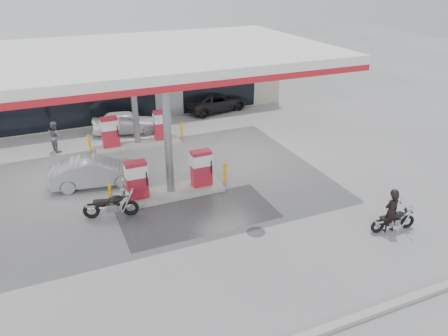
% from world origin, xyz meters
% --- Properties ---
extents(ground, '(90.00, 90.00, 0.00)m').
position_xyz_m(ground, '(0.00, 0.00, 0.00)').
color(ground, gray).
rests_on(ground, ground).
extents(wet_patch, '(6.00, 3.00, 0.00)m').
position_xyz_m(wet_patch, '(0.50, 0.00, 0.00)').
color(wet_patch, '#4C4C4F').
rests_on(wet_patch, ground).
extents(drain_cover, '(0.70, 0.70, 0.01)m').
position_xyz_m(drain_cover, '(2.00, -2.00, 0.00)').
color(drain_cover, '#38383A').
rests_on(drain_cover, ground).
extents(store_building, '(22.00, 8.22, 4.00)m').
position_xyz_m(store_building, '(0.01, 15.94, 2.01)').
color(store_building, '#B6AE99').
rests_on(store_building, ground).
extents(canopy, '(16.00, 10.02, 5.51)m').
position_xyz_m(canopy, '(0.00, 5.00, 5.27)').
color(canopy, silver).
rests_on(canopy, ground).
extents(pump_island_near, '(5.14, 1.30, 1.78)m').
position_xyz_m(pump_island_near, '(0.00, 2.00, 0.71)').
color(pump_island_near, '#9E9E99').
rests_on(pump_island_near, ground).
extents(pump_island_far, '(5.14, 1.30, 1.78)m').
position_xyz_m(pump_island_far, '(0.00, 8.00, 0.71)').
color(pump_island_far, '#9E9E99').
rests_on(pump_island_far, ground).
extents(main_motorcycle, '(1.78, 0.70, 0.92)m').
position_xyz_m(main_motorcycle, '(6.70, -3.88, 0.41)').
color(main_motorcycle, black).
rests_on(main_motorcycle, ground).
extents(biker_main, '(0.61, 0.41, 1.62)m').
position_xyz_m(biker_main, '(6.51, -3.85, 0.81)').
color(biker_main, black).
rests_on(biker_main, ground).
extents(parked_motorcycle, '(2.10, 0.97, 1.09)m').
position_xyz_m(parked_motorcycle, '(-2.61, 1.19, 0.48)').
color(parked_motorcycle, black).
rests_on(parked_motorcycle, ground).
extents(sedan_white, '(4.00, 2.24, 1.29)m').
position_xyz_m(sedan_white, '(-0.15, 10.20, 0.64)').
color(sedan_white, white).
rests_on(sedan_white, ground).
extents(attendant, '(0.83, 0.93, 1.59)m').
position_xyz_m(attendant, '(-4.06, 9.00, 0.80)').
color(attendant, '#57575C').
rests_on(attendant, ground).
extents(hatchback_silver, '(4.01, 1.87, 1.27)m').
position_xyz_m(hatchback_silver, '(-2.76, 4.20, 0.64)').
color(hatchback_silver, '#97989E').
rests_on(hatchback_silver, ground).
extents(parked_car_left, '(4.39, 2.93, 1.18)m').
position_xyz_m(parked_car_left, '(-4.70, 14.00, 0.59)').
color(parked_car_left, navy).
rests_on(parked_car_left, ground).
extents(parked_car_right, '(4.69, 2.86, 1.22)m').
position_xyz_m(parked_car_right, '(6.20, 12.00, 0.61)').
color(parked_car_right, black).
rests_on(parked_car_right, ground).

